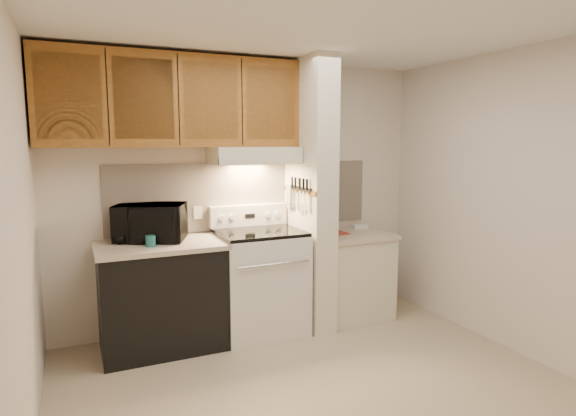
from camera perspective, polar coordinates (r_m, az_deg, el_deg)
floor at (r=3.68m, az=3.55°, el=-20.55°), size 3.60×3.60×0.00m
ceiling at (r=3.32m, az=3.95°, el=20.95°), size 3.60×3.60×0.00m
wall_back at (r=4.64m, az=-4.99°, el=1.68°), size 3.60×2.50×0.02m
wall_left at (r=2.91m, az=-29.44°, el=-3.04°), size 0.02×3.00×2.50m
wall_right at (r=4.40m, az=24.90°, el=0.65°), size 0.02×3.00×2.50m
backsplash at (r=4.63m, az=-4.94°, el=1.48°), size 2.60×0.02×0.63m
range_body at (r=4.48m, az=-3.39°, el=-8.86°), size 0.76×0.65×0.92m
oven_window at (r=4.18m, az=-1.82°, el=-9.49°), size 0.50×0.01×0.30m
oven_handle at (r=4.09m, az=-1.63°, el=-6.70°), size 0.65×0.02×0.02m
cooktop at (r=4.36m, az=-3.44°, el=-2.88°), size 0.74×0.64×0.03m
range_backguard at (r=4.61m, az=-4.71°, el=-0.86°), size 0.76×0.08×0.20m
range_display at (r=4.57m, az=-4.53°, el=-0.94°), size 0.10×0.01×0.04m
range_knob_left_outer at (r=4.48m, az=-7.89°, el=-1.16°), size 0.05×0.02×0.05m
range_knob_left_inner at (r=4.51m, az=-6.67°, el=-1.08°), size 0.05×0.02×0.05m
range_knob_right_inner at (r=4.63m, az=-2.42°, el=-0.80°), size 0.05×0.02×0.05m
range_knob_right_outer at (r=4.67m, az=-1.28°, el=-0.73°), size 0.05×0.02×0.05m
dishwasher_front at (r=4.28m, az=-14.70°, el=-10.28°), size 1.00×0.63×0.87m
left_countertop at (r=4.16m, az=-14.92°, el=-4.31°), size 1.04×0.67×0.04m
spoon_rest at (r=4.37m, az=-13.48°, el=-3.30°), size 0.23×0.12×0.02m
teal_jar at (r=4.03m, az=-15.97°, el=-3.77°), size 0.10×0.10×0.09m
outlet at (r=4.50m, az=-10.64°, el=-0.54°), size 0.08×0.01×0.12m
microwave at (r=4.25m, az=-15.98°, el=-1.65°), size 0.67×0.57×0.31m
partition_pillar at (r=4.51m, az=2.61°, el=1.54°), size 0.22×0.70×2.50m
pillar_trim at (r=4.46m, az=1.29°, el=2.11°), size 0.01×0.70×0.04m
knife_strip at (r=4.41m, az=1.50°, el=2.30°), size 0.02×0.42×0.04m
knife_blade_a at (r=4.27m, az=2.30°, el=0.76°), size 0.01×0.03×0.16m
knife_handle_a at (r=4.26m, az=2.26°, el=2.78°), size 0.02×0.02×0.10m
knife_blade_b at (r=4.34m, az=1.82°, el=0.76°), size 0.01×0.04×0.18m
knife_handle_b at (r=4.32m, az=1.85°, el=2.86°), size 0.02×0.02×0.10m
knife_blade_c at (r=4.41m, az=1.42°, el=0.73°), size 0.01×0.04×0.20m
knife_handle_c at (r=4.39m, az=1.41°, el=2.94°), size 0.02×0.02×0.10m
knife_blade_d at (r=4.48m, az=0.92°, el=1.12°), size 0.01×0.04×0.16m
knife_handle_d at (r=4.48m, az=0.88°, el=3.03°), size 0.02×0.02×0.10m
knife_blade_e at (r=4.55m, az=0.54°, el=1.09°), size 0.01×0.04×0.18m
knife_handle_e at (r=4.54m, az=0.50°, el=3.10°), size 0.02×0.02×0.10m
oven_mitt at (r=4.61m, az=0.20°, el=1.39°), size 0.03×0.09×0.22m
right_cab_base at (r=4.90m, az=7.40°, el=-8.09°), size 0.70×0.60×0.81m
right_countertop at (r=4.80m, az=7.49°, el=-3.21°), size 0.74×0.64×0.04m
red_folder at (r=4.79m, az=5.04°, el=-2.89°), size 0.29×0.36×0.01m
white_box at (r=5.06m, az=8.55°, el=-2.20°), size 0.17×0.13×0.04m
range_hood at (r=4.40m, az=-4.09°, el=6.26°), size 0.78×0.44×0.15m
hood_lip at (r=4.21m, az=-3.10°, el=5.58°), size 0.78×0.04×0.06m
upper_cabinets at (r=4.27m, az=-13.29°, el=12.19°), size 2.18×0.33×0.77m
cab_door_a at (r=4.03m, az=-24.57°, el=11.97°), size 0.46×0.01×0.63m
cab_gap_a at (r=4.04m, az=-20.62°, el=12.16°), size 0.01×0.01×0.73m
cab_door_b at (r=4.07m, az=-16.71°, el=12.30°), size 0.46×0.01×0.63m
cab_gap_b at (r=4.11m, az=-12.85°, el=12.38°), size 0.01×0.01×0.73m
cab_door_c at (r=4.18m, az=-9.11°, el=12.40°), size 0.46×0.01×0.63m
cab_gap_c at (r=4.26m, az=-5.48°, el=12.38°), size 0.01×0.01×0.73m
cab_door_d at (r=4.35m, az=-2.01°, el=12.31°), size 0.46×0.01×0.63m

